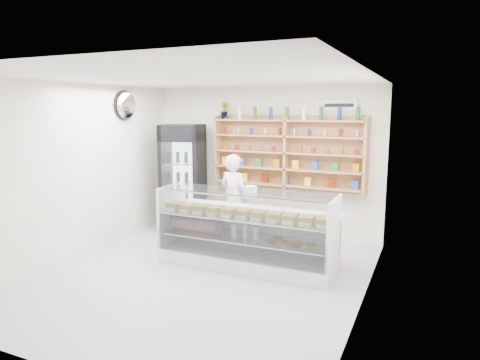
% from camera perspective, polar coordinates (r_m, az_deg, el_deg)
% --- Properties ---
extents(room, '(5.00, 5.00, 5.00)m').
position_cam_1_polar(room, '(5.96, -5.49, -0.10)').
color(room, '#AAAAAF').
rests_on(room, ground).
extents(display_counter, '(2.70, 0.81, 1.18)m').
position_cam_1_polar(display_counter, '(6.59, 0.84, -8.71)').
color(display_counter, white).
rests_on(display_counter, floor).
extents(shop_worker, '(0.66, 0.52, 1.61)m').
position_cam_1_polar(shop_worker, '(7.61, -0.78, -2.54)').
color(shop_worker, silver).
rests_on(shop_worker, floor).
extents(drinks_cooler, '(0.91, 0.89, 2.10)m').
position_cam_1_polar(drinks_cooler, '(8.39, -7.60, 0.21)').
color(drinks_cooler, black).
rests_on(drinks_cooler, floor).
extents(wall_shelving, '(2.84, 0.28, 1.33)m').
position_cam_1_polar(wall_shelving, '(7.86, 6.21, 3.61)').
color(wall_shelving, tan).
rests_on(wall_shelving, back_wall).
extents(potted_plant, '(0.21, 0.19, 0.33)m').
position_cam_1_polar(potted_plant, '(8.30, -2.03, 9.26)').
color(potted_plant, '#1E6626').
rests_on(potted_plant, wall_shelving).
extents(security_mirror, '(0.15, 0.50, 0.50)m').
position_cam_1_polar(security_mirror, '(8.10, -14.89, 9.59)').
color(security_mirror, silver).
rests_on(security_mirror, left_wall).
extents(wall_sign, '(0.62, 0.03, 0.20)m').
position_cam_1_polar(wall_sign, '(7.72, 13.08, 9.68)').
color(wall_sign, white).
rests_on(wall_sign, back_wall).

